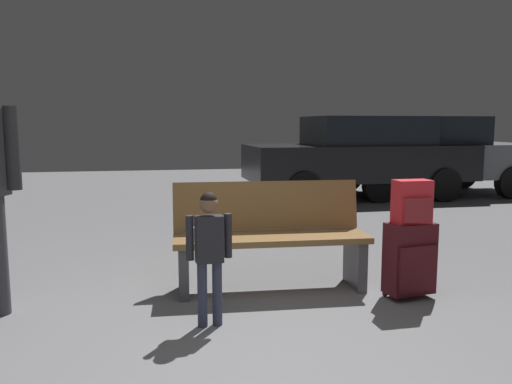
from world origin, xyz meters
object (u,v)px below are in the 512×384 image
at_px(suitcase, 410,259).
at_px(parked_car_side, 424,153).
at_px(bench, 270,236).
at_px(child, 209,244).
at_px(backpack_bright, 412,202).
at_px(parked_car_near, 360,155).

distance_m(suitcase, parked_car_side, 6.40).
bearing_deg(bench, parked_car_side, 50.33).
bearing_deg(child, bench, 51.49).
relative_size(suitcase, child, 0.65).
relative_size(child, parked_car_side, 0.23).
relative_size(bench, backpack_bright, 4.77).
height_order(backpack_bright, parked_car_side, parked_car_side).
height_order(child, parked_car_near, parked_car_near).
xyz_separation_m(child, parked_car_side, (4.79, 5.80, 0.24)).
relative_size(backpack_bright, child, 0.37).
bearing_deg(parked_car_near, child, -120.97).
xyz_separation_m(bench, parked_car_near, (2.81, 4.93, 0.36)).
xyz_separation_m(bench, backpack_bright, (1.03, -0.47, 0.33)).
distance_m(parked_car_near, parked_car_side, 1.40).
distance_m(suitcase, child, 1.65).
distance_m(child, parked_car_near, 6.61).
distance_m(bench, suitcase, 1.14).
bearing_deg(parked_car_side, parked_car_near, -174.23).
bearing_deg(bench, backpack_bright, -24.83).
distance_m(backpack_bright, child, 1.64).
bearing_deg(child, suitcase, 9.21).
xyz_separation_m(backpack_bright, parked_car_near, (1.79, 5.40, 0.03)).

